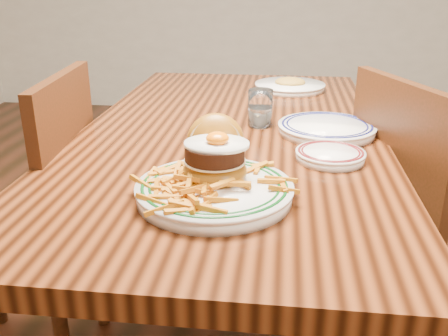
# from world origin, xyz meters

# --- Properties ---
(table) EXTENTS (0.85, 1.60, 0.75)m
(table) POSITION_xyz_m (0.00, 0.00, 0.66)
(table) COLOR black
(table) RESTS_ON floor
(chair_left) EXTENTS (0.47, 0.47, 0.92)m
(chair_left) POSITION_xyz_m (-0.55, -0.17, 0.50)
(chair_left) COLOR #411A0D
(chair_left) RESTS_ON floor
(chair_right) EXTENTS (0.56, 0.56, 0.92)m
(chair_right) POSITION_xyz_m (0.56, -0.06, 0.49)
(chair_right) COLOR #411A0D
(chair_right) RESTS_ON floor
(main_plate) EXTENTS (0.31, 0.33, 0.15)m
(main_plate) POSITION_xyz_m (0.01, -0.45, 0.79)
(main_plate) COLOR white
(main_plate) RESTS_ON table
(side_plate) EXTENTS (0.17, 0.17, 0.03)m
(side_plate) POSITION_xyz_m (0.26, -0.22, 0.76)
(side_plate) COLOR white
(side_plate) RESTS_ON table
(rear_plate) EXTENTS (0.27, 0.27, 0.03)m
(rear_plate) POSITION_xyz_m (0.27, -0.01, 0.77)
(rear_plate) COLOR white
(rear_plate) RESTS_ON table
(water_glass) EXTENTS (0.07, 0.07, 0.11)m
(water_glass) POSITION_xyz_m (0.08, 0.04, 0.80)
(water_glass) COLOR white
(water_glass) RESTS_ON table
(far_plate) EXTENTS (0.26, 0.26, 0.05)m
(far_plate) POSITION_xyz_m (0.17, 0.52, 0.77)
(far_plate) COLOR white
(far_plate) RESTS_ON table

